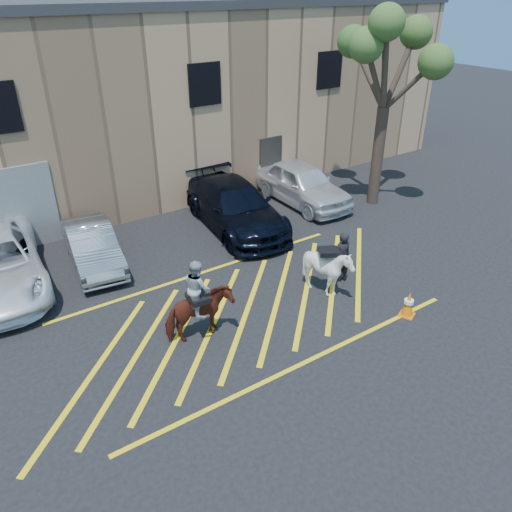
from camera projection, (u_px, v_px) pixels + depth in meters
ground at (241, 306)px, 13.76m from camera, size 90.00×90.00×0.00m
car_silver_sedan at (92, 246)px, 15.52m from camera, size 1.83×4.03×1.28m
car_blue_suv at (235, 206)px, 17.87m from camera, size 2.98×5.82×1.62m
car_white_suv at (302, 184)px, 19.87m from camera, size 2.04×4.78×1.61m
handler at (341, 257)px, 14.56m from camera, size 0.64×0.48×1.60m
warehouse at (83, 97)px, 20.67m from camera, size 32.42×10.20×7.30m
hatching_zone at (247, 311)px, 13.54m from camera, size 12.60×5.12×0.01m
mounted_bay at (199, 308)px, 12.15m from camera, size 1.72×0.89×2.20m
saddled_white at (328, 270)px, 14.00m from camera, size 1.74×1.80×1.51m
traffic_cone at (408, 304)px, 13.23m from camera, size 0.50×0.50×0.73m
tree at (390, 52)px, 17.50m from camera, size 3.99×4.37×7.31m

